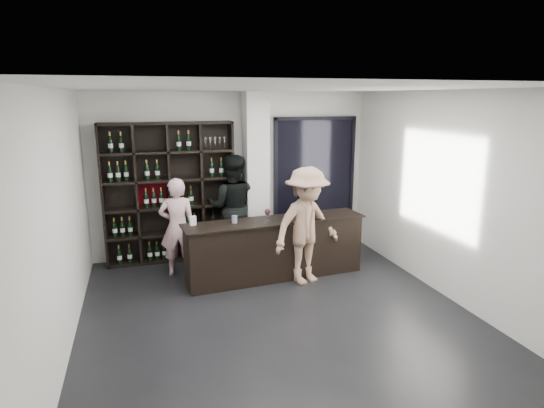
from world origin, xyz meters
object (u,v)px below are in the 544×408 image
object	(u,v)px
wine_shelf	(170,193)
taster_pink	(178,227)
tasting_counter	(275,248)
taster_black	(232,207)
customer	(307,226)

from	to	relation	value
wine_shelf	taster_pink	xyz separation A→B (m)	(0.05, -0.72, -0.41)
tasting_counter	taster_pink	size ratio (longest dim) A/B	1.82
taster_black	wine_shelf	bearing A→B (deg)	8.72
wine_shelf	tasting_counter	world-z (taller)	wine_shelf
tasting_counter	customer	xyz separation A→B (m)	(0.40, -0.31, 0.42)
customer	taster_pink	bearing A→B (deg)	137.10
wine_shelf	taster_black	distance (m)	1.10
wine_shelf	customer	distance (m)	2.49
wine_shelf	taster_pink	size ratio (longest dim) A/B	1.52
taster_pink	taster_black	bearing A→B (deg)	-141.01
tasting_counter	taster_pink	world-z (taller)	taster_pink
tasting_counter	taster_black	size ratio (longest dim) A/B	1.56
taster_pink	customer	size ratio (longest dim) A/B	0.88
tasting_counter	taster_pink	bearing A→B (deg)	154.23
taster_black	customer	distance (m)	1.66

